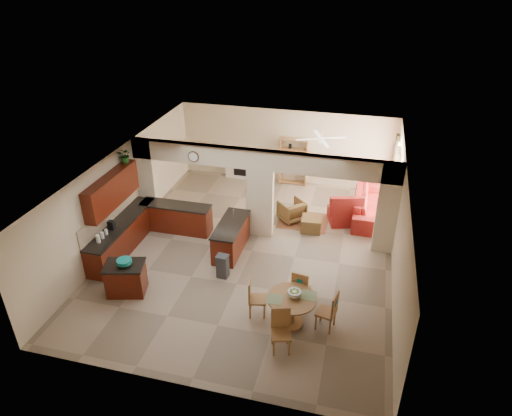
% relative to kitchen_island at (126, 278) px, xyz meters
% --- Properties ---
extents(floor, '(10.00, 10.00, 0.00)m').
position_rel_kitchen_island_xyz_m(floor, '(2.64, 2.59, -0.43)').
color(floor, gray).
rests_on(floor, ground).
extents(ceiling, '(10.00, 10.00, 0.00)m').
position_rel_kitchen_island_xyz_m(ceiling, '(2.64, 2.59, 2.37)').
color(ceiling, white).
rests_on(ceiling, wall_back).
extents(wall_back, '(8.00, 0.00, 8.00)m').
position_rel_kitchen_island_xyz_m(wall_back, '(2.64, 7.59, 0.97)').
color(wall_back, beige).
rests_on(wall_back, floor).
extents(wall_front, '(8.00, 0.00, 8.00)m').
position_rel_kitchen_island_xyz_m(wall_front, '(2.64, -2.41, 0.97)').
color(wall_front, beige).
rests_on(wall_front, floor).
extents(wall_left, '(0.00, 10.00, 10.00)m').
position_rel_kitchen_island_xyz_m(wall_left, '(-1.36, 2.59, 0.97)').
color(wall_left, beige).
rests_on(wall_left, floor).
extents(wall_right, '(0.00, 10.00, 10.00)m').
position_rel_kitchen_island_xyz_m(wall_right, '(6.64, 2.59, 0.97)').
color(wall_right, beige).
rests_on(wall_right, floor).
extents(partition_left_pier, '(0.60, 0.25, 2.80)m').
position_rel_kitchen_island_xyz_m(partition_left_pier, '(-1.06, 3.59, 0.97)').
color(partition_left_pier, beige).
rests_on(partition_left_pier, floor).
extents(partition_center_pier, '(0.80, 0.25, 2.20)m').
position_rel_kitchen_island_xyz_m(partition_center_pier, '(2.64, 3.59, 0.67)').
color(partition_center_pier, beige).
rests_on(partition_center_pier, floor).
extents(partition_right_pier, '(0.60, 0.25, 2.80)m').
position_rel_kitchen_island_xyz_m(partition_right_pier, '(6.34, 3.59, 0.97)').
color(partition_right_pier, beige).
rests_on(partition_right_pier, floor).
extents(partition_header, '(8.00, 0.25, 0.60)m').
position_rel_kitchen_island_xyz_m(partition_header, '(2.64, 3.59, 2.07)').
color(partition_header, beige).
rests_on(partition_header, partition_center_pier).
extents(kitchen_counter, '(2.52, 3.29, 1.48)m').
position_rel_kitchen_island_xyz_m(kitchen_counter, '(-0.62, 2.34, 0.04)').
color(kitchen_counter, '#481108').
rests_on(kitchen_counter, floor).
extents(upper_cabinets, '(0.35, 2.40, 0.90)m').
position_rel_kitchen_island_xyz_m(upper_cabinets, '(-1.18, 1.79, 1.49)').
color(upper_cabinets, '#481108').
rests_on(upper_cabinets, wall_left).
extents(peninsula, '(0.70, 1.85, 0.91)m').
position_rel_kitchen_island_xyz_m(peninsula, '(2.04, 2.48, 0.03)').
color(peninsula, '#481108').
rests_on(peninsula, floor).
extents(wall_clock, '(0.34, 0.03, 0.34)m').
position_rel_kitchen_island_xyz_m(wall_clock, '(0.64, 3.44, 2.02)').
color(wall_clock, '#492C18').
rests_on(wall_clock, partition_header).
extents(rug, '(1.60, 1.30, 0.01)m').
position_rel_kitchen_island_xyz_m(rug, '(3.84, 4.69, -0.42)').
color(rug, brown).
rests_on(rug, floor).
extents(fireplace, '(1.60, 0.35, 1.20)m').
position_rel_kitchen_island_xyz_m(fireplace, '(1.04, 7.43, 0.19)').
color(fireplace, white).
rests_on(fireplace, floor).
extents(shelving_unit, '(1.00, 0.32, 1.80)m').
position_rel_kitchen_island_xyz_m(shelving_unit, '(2.99, 7.41, 0.47)').
color(shelving_unit, brown).
rests_on(shelving_unit, floor).
extents(window_a, '(0.02, 0.90, 1.90)m').
position_rel_kitchen_island_xyz_m(window_a, '(6.61, 4.89, 0.77)').
color(window_a, white).
rests_on(window_a, wall_right).
extents(window_b, '(0.02, 0.90, 1.90)m').
position_rel_kitchen_island_xyz_m(window_b, '(6.61, 6.59, 0.77)').
color(window_b, white).
rests_on(window_b, wall_right).
extents(glazed_door, '(0.02, 0.70, 2.10)m').
position_rel_kitchen_island_xyz_m(glazed_door, '(6.61, 5.74, 0.62)').
color(glazed_door, white).
rests_on(glazed_door, wall_right).
extents(drape_a_left, '(0.10, 0.28, 2.30)m').
position_rel_kitchen_island_xyz_m(drape_a_left, '(6.57, 4.29, 0.77)').
color(drape_a_left, '#43221A').
rests_on(drape_a_left, wall_right).
extents(drape_a_right, '(0.10, 0.28, 2.30)m').
position_rel_kitchen_island_xyz_m(drape_a_right, '(6.57, 5.49, 0.77)').
color(drape_a_right, '#43221A').
rests_on(drape_a_right, wall_right).
extents(drape_b_left, '(0.10, 0.28, 2.30)m').
position_rel_kitchen_island_xyz_m(drape_b_left, '(6.57, 5.99, 0.77)').
color(drape_b_left, '#43221A').
rests_on(drape_b_left, wall_right).
extents(drape_b_right, '(0.10, 0.28, 2.30)m').
position_rel_kitchen_island_xyz_m(drape_b_right, '(6.57, 7.19, 0.77)').
color(drape_b_right, '#43221A').
rests_on(drape_b_right, wall_right).
extents(ceiling_fan, '(1.00, 1.00, 0.10)m').
position_rel_kitchen_island_xyz_m(ceiling_fan, '(4.14, 5.59, 2.13)').
color(ceiling_fan, white).
rests_on(ceiling_fan, ceiling).
extents(kitchen_island, '(1.13, 0.93, 0.85)m').
position_rel_kitchen_island_xyz_m(kitchen_island, '(0.00, 0.00, 0.00)').
color(kitchen_island, '#481108').
rests_on(kitchen_island, floor).
extents(teal_bowl, '(0.37, 0.37, 0.18)m').
position_rel_kitchen_island_xyz_m(teal_bowl, '(0.04, -0.02, 0.51)').
color(teal_bowl, '#127E78').
rests_on(teal_bowl, kitchen_island).
extents(trash_can, '(0.31, 0.27, 0.62)m').
position_rel_kitchen_island_xyz_m(trash_can, '(2.19, 1.22, -0.12)').
color(trash_can, '#2D2D2F').
rests_on(trash_can, floor).
extents(dining_table, '(1.16, 1.16, 0.79)m').
position_rel_kitchen_island_xyz_m(dining_table, '(4.30, -0.12, 0.09)').
color(dining_table, brown).
rests_on(dining_table, floor).
extents(fruit_bowl, '(0.32, 0.32, 0.17)m').
position_rel_kitchen_island_xyz_m(fruit_bowl, '(4.35, -0.07, 0.45)').
color(fruit_bowl, '#80A423').
rests_on(fruit_bowl, dining_table).
extents(sofa, '(2.82, 1.10, 0.82)m').
position_rel_kitchen_island_xyz_m(sofa, '(5.94, 5.59, -0.02)').
color(sofa, maroon).
rests_on(sofa, floor).
extents(chaise, '(1.28, 1.15, 0.43)m').
position_rel_kitchen_island_xyz_m(chaise, '(5.18, 4.99, -0.21)').
color(chaise, maroon).
rests_on(chaise, floor).
extents(armchair, '(1.05, 1.05, 0.69)m').
position_rel_kitchen_island_xyz_m(armchair, '(3.44, 4.68, -0.09)').
color(armchair, maroon).
rests_on(armchair, floor).
extents(ottoman, '(0.66, 0.66, 0.45)m').
position_rel_kitchen_island_xyz_m(ottoman, '(4.16, 4.19, -0.21)').
color(ottoman, maroon).
rests_on(ottoman, floor).
extents(plant, '(0.42, 0.37, 0.43)m').
position_rel_kitchen_island_xyz_m(plant, '(-1.18, 2.75, 2.16)').
color(plant, '#134612').
rests_on(plant, upper_cabinets).
extents(chair_north, '(0.48, 0.48, 1.02)m').
position_rel_kitchen_island_xyz_m(chair_north, '(4.40, 0.58, 0.13)').
color(chair_north, brown).
rests_on(chair_north, floor).
extents(chair_east, '(0.50, 0.50, 1.02)m').
position_rel_kitchen_island_xyz_m(chair_east, '(5.19, -0.06, 0.13)').
color(chair_east, brown).
rests_on(chair_east, floor).
extents(chair_south, '(0.53, 0.53, 1.02)m').
position_rel_kitchen_island_xyz_m(chair_south, '(4.21, -0.90, 0.13)').
color(chair_south, brown).
rests_on(chair_south, floor).
extents(chair_west, '(0.50, 0.50, 1.02)m').
position_rel_kitchen_island_xyz_m(chair_west, '(3.38, -0.00, 0.13)').
color(chair_west, brown).
rests_on(chair_west, floor).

